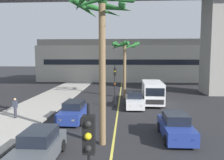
% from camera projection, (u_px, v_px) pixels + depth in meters
% --- Properties ---
extents(lane_stripe_center, '(0.14, 56.00, 0.01)m').
position_uv_depth(lane_stripe_center, '(118.00, 109.00, 22.36)').
color(lane_stripe_center, '#DBCC4C').
rests_on(lane_stripe_center, ground).
extents(pier_building_backdrop, '(33.67, 8.04, 8.27)m').
position_uv_depth(pier_building_backdrop, '(122.00, 61.00, 47.99)').
color(pier_building_backdrop, beige).
rests_on(pier_building_backdrop, ground).
extents(car_queue_front, '(1.86, 4.11, 1.56)m').
position_uv_depth(car_queue_front, '(39.00, 147.00, 11.26)').
color(car_queue_front, '#4C5156').
rests_on(car_queue_front, ground).
extents(car_queue_second, '(1.85, 4.11, 1.56)m').
position_uv_depth(car_queue_second, '(176.00, 127.00, 14.48)').
color(car_queue_second, navy).
rests_on(car_queue_second, ground).
extents(car_queue_third, '(1.90, 4.13, 1.56)m').
position_uv_depth(car_queue_third, '(134.00, 100.00, 22.99)').
color(car_queue_third, white).
rests_on(car_queue_third, ground).
extents(car_queue_fourth, '(1.94, 4.15, 1.56)m').
position_uv_depth(car_queue_fourth, '(74.00, 112.00, 18.31)').
color(car_queue_fourth, navy).
rests_on(car_queue_fourth, ground).
extents(delivery_van, '(2.24, 5.29, 2.36)m').
position_uv_depth(delivery_van, '(152.00, 92.00, 24.66)').
color(delivery_van, white).
rests_on(delivery_van, ground).
extents(traffic_light_median_far, '(0.24, 0.37, 4.20)m').
position_uv_depth(traffic_light_median_far, '(115.00, 80.00, 22.76)').
color(traffic_light_median_far, black).
rests_on(traffic_light_median_far, ground).
extents(palm_tree_near_median, '(3.56, 3.65, 6.89)m').
position_uv_depth(palm_tree_near_median, '(125.00, 52.00, 28.01)').
color(palm_tree_near_median, brown).
rests_on(palm_tree_near_median, ground).
extents(palm_tree_mid_median, '(3.65, 3.69, 8.49)m').
position_uv_depth(palm_tree_mid_median, '(103.00, 23.00, 12.81)').
color(palm_tree_mid_median, brown).
rests_on(palm_tree_mid_median, ground).
extents(pedestrian_mid_block, '(0.34, 0.22, 1.62)m').
position_uv_depth(pedestrian_mid_block, '(15.00, 108.00, 18.55)').
color(pedestrian_mid_block, '#2D2D38').
rests_on(pedestrian_mid_block, sidewalk_left).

